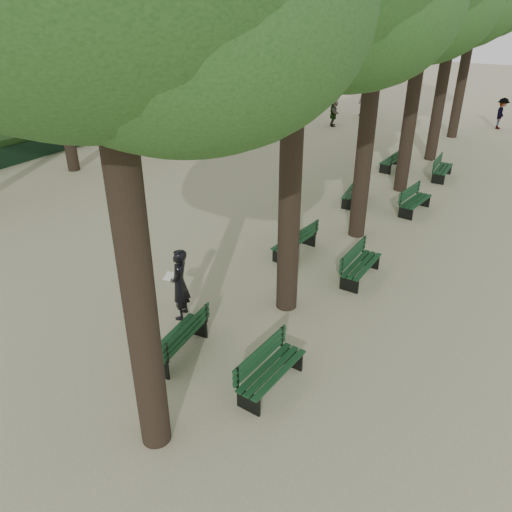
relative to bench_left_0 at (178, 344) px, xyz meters
The scene contains 17 objects.
ground 0.46m from the bench_left_0, behind, with size 120.00×120.00×0.00m, color tan.
bench_left_0 is the anchor object (origin of this frame).
bench_left_1 5.63m from the bench_left_0, 90.00° to the left, with size 0.77×1.85×0.92m.
bench_left_2 10.62m from the bench_left_0, 90.00° to the left, with size 0.80×1.86×0.92m.
bench_left_3 15.43m from the bench_left_0, 90.00° to the left, with size 0.70×1.84×0.92m.
bench_right_0 2.27m from the bench_left_0, ahead, with size 0.71×1.84×0.92m.
bench_right_1 5.68m from the bench_left_0, 66.48° to the left, with size 0.62×1.81×0.92m.
bench_right_2 11.08m from the bench_left_0, 78.19° to the left, with size 0.81×1.86×0.92m.
bench_right_3 15.40m from the bench_left_0, 81.54° to the left, with size 0.61×1.81×0.92m.
man_with_map 1.62m from the bench_left_0, 125.66° to the left, with size 0.74×0.81×1.83m.
pedestrian_b 26.51m from the bench_left_0, 83.26° to the left, with size 1.15×0.36×1.78m, color #262628.
pedestrian_d 25.32m from the bench_left_0, 100.38° to the left, with size 0.85×0.35×1.74m, color #262628.
pedestrian_a 25.89m from the bench_left_0, 101.03° to the left, with size 0.92×0.38×1.90m, color #262628.
pedestrian_e 22.71m from the bench_left_0, 104.43° to the left, with size 1.52×0.33×1.64m, color #262628.
fence 18.86m from the bench_left_0, 144.56° to the left, with size 0.08×42.00×0.90m, color black.
hedge 19.44m from the bench_left_0, 145.76° to the left, with size 1.20×42.00×1.20m, color #1B3E15.
building_far 44.94m from the bench_left_0, 138.10° to the left, with size 12.00×16.00×7.00m, color #B7B2A3.
Camera 1 is at (6.31, -6.60, 7.05)m, focal length 35.00 mm.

